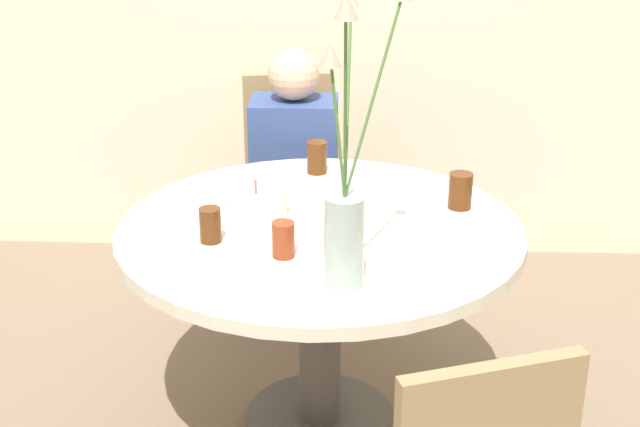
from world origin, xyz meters
TOP-DOWN VIEW (x-y plane):
  - ground_plane at (0.00, 0.00)m, footprint 16.00×16.00m
  - dining_table at (0.00, 0.00)m, footprint 1.25×1.25m
  - chair_near_front at (-0.17, 1.02)m, footprint 0.46×0.46m
  - birthday_cake at (-0.20, 0.07)m, footprint 0.20×0.20m
  - flower_vase at (0.08, -0.38)m, footprint 0.23×0.37m
  - side_plate at (0.17, 0.34)m, footprint 0.21×0.21m
  - drink_glass_0 at (0.44, 0.17)m, footprint 0.08×0.08m
  - drink_glass_1 at (-0.03, 0.47)m, footprint 0.07×0.07m
  - drink_glass_2 at (-0.09, -0.22)m, footprint 0.07×0.07m
  - drink_glass_3 at (-0.31, -0.13)m, footprint 0.06×0.06m
  - person_woman at (-0.14, 0.86)m, footprint 0.34×0.24m

SIDE VIEW (x-z plane):
  - ground_plane at x=0.00m, z-range 0.00..0.00m
  - person_woman at x=-0.14m, z-range -0.03..1.05m
  - chair_near_front at x=-0.17m, z-range 0.06..0.98m
  - dining_table at x=0.00m, z-range 0.23..0.95m
  - side_plate at x=0.17m, z-range 0.72..0.73m
  - birthday_cake at x=-0.20m, z-range 0.70..0.82m
  - drink_glass_2 at x=-0.09m, z-range 0.72..0.83m
  - drink_glass_3 at x=-0.31m, z-range 0.72..0.83m
  - drink_glass_1 at x=-0.03m, z-range 0.72..0.84m
  - drink_glass_0 at x=0.44m, z-range 0.72..0.84m
  - flower_vase at x=0.08m, z-range 0.56..1.35m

